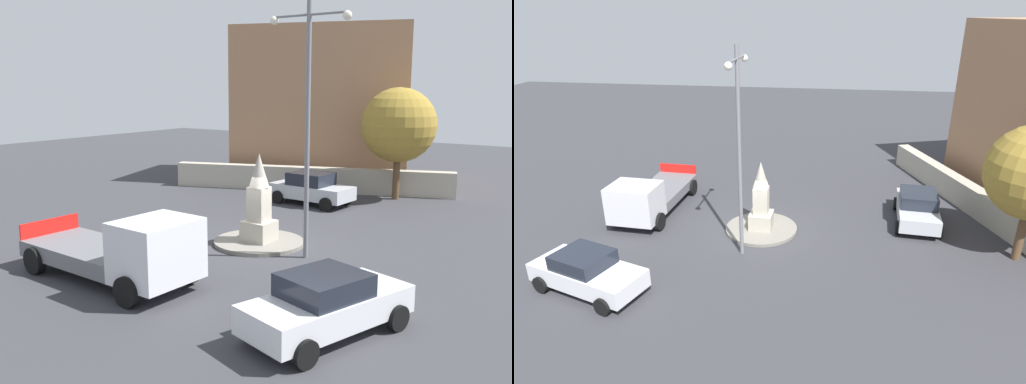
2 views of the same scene
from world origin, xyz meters
The scene contains 8 objects.
ground_plane centered at (0.00, 0.00, 0.00)m, with size 80.00×80.00×0.00m, color #38383D.
traffic_island centered at (0.00, 0.00, 0.07)m, with size 3.30×3.30×0.14m, color gray.
monument centered at (0.00, 0.00, 1.50)m, with size 1.03×1.03×3.20m.
streetlamp centered at (2.21, -0.45, 4.98)m, with size 2.88×0.28×8.37m.
car_white_passing centered at (5.62, -5.39, 0.77)m, with size 2.90×4.54×1.52m.
car_silver_parked_left centered at (-1.89, 7.19, 0.79)m, with size 4.05×2.23×1.55m.
truck_white_far_side centered at (-0.73, -5.70, 0.98)m, with size 6.11×2.72×2.12m.
stone_boundary_wall centered at (-3.66, 10.11, 0.66)m, with size 15.10×0.70×1.32m, color #B2AA99.
Camera 2 is at (18.20, 3.16, 9.51)m, focal length 31.33 mm.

